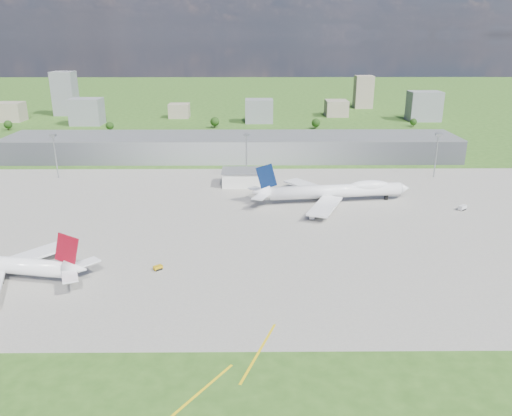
{
  "coord_description": "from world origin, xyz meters",
  "views": [
    {
      "loc": [
        13.3,
        -166.78,
        79.15
      ],
      "look_at": [
        14.92,
        34.97,
        9.0
      ],
      "focal_mm": 35.0,
      "sensor_mm": 36.0,
      "label": 1
    }
  ],
  "objects_px": {
    "airliner_blue_quad": "(335,191)",
    "van_white_near": "(312,216)",
    "tug_yellow": "(158,268)",
    "van_white_far": "(462,208)"
  },
  "relations": [
    {
      "from": "airliner_blue_quad",
      "to": "van_white_near",
      "type": "relative_size",
      "value": 14.78
    },
    {
      "from": "tug_yellow",
      "to": "van_white_near",
      "type": "bearing_deg",
      "value": 2.18
    },
    {
      "from": "van_white_near",
      "to": "airliner_blue_quad",
      "type": "bearing_deg",
      "value": -27.48
    },
    {
      "from": "tug_yellow",
      "to": "van_white_near",
      "type": "xyz_separation_m",
      "value": [
        60.72,
        52.3,
        0.5
      ]
    },
    {
      "from": "van_white_far",
      "to": "van_white_near",
      "type": "bearing_deg",
      "value": 150.05
    },
    {
      "from": "airliner_blue_quad",
      "to": "van_white_near",
      "type": "xyz_separation_m",
      "value": [
        -14.25,
        -23.17,
        -4.49
      ]
    },
    {
      "from": "airliner_blue_quad",
      "to": "van_white_near",
      "type": "bearing_deg",
      "value": -128.84
    },
    {
      "from": "airliner_blue_quad",
      "to": "van_white_far",
      "type": "bearing_deg",
      "value": -19.08
    },
    {
      "from": "airliner_blue_quad",
      "to": "van_white_far",
      "type": "distance_m",
      "value": 60.44
    },
    {
      "from": "airliner_blue_quad",
      "to": "tug_yellow",
      "type": "height_order",
      "value": "airliner_blue_quad"
    }
  ]
}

